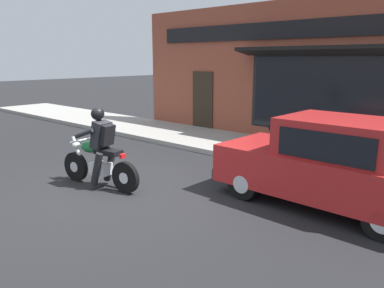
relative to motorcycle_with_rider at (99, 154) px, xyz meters
name	(u,v)px	position (x,y,z in m)	size (l,w,h in m)	color
ground_plane	(108,191)	(-0.08, -0.34, -0.68)	(80.00, 80.00, 0.00)	black
sidewalk_curb	(171,133)	(4.73, 2.66, -0.61)	(2.60, 22.00, 0.14)	#9E9B93
storefront_building	(290,73)	(6.26, -0.87, 1.43)	(1.25, 11.40, 4.20)	brown
motorcycle_with_rider	(99,154)	(0.00, 0.00, 0.00)	(0.66, 2.01, 1.62)	black
car_hatchback	(329,164)	(2.02, -3.84, 0.09)	(1.73, 3.82, 1.57)	black
traffic_cone	(319,152)	(4.06, -2.81, -0.25)	(0.36, 0.36, 0.60)	black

